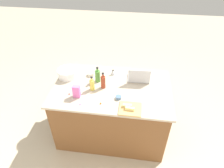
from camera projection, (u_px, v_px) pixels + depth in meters
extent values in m
plane|color=#B7A88E|center=(112.00, 130.00, 3.30)|extent=(12.00, 12.00, 0.00)
cube|color=brown|center=(112.00, 111.00, 3.04)|extent=(1.55, 0.98, 0.87)
cube|color=tan|center=(112.00, 88.00, 2.76)|extent=(1.61, 1.04, 0.03)
cube|color=#B7B7BC|center=(138.00, 78.00, 2.90)|extent=(0.32, 0.23, 0.02)
cube|color=black|center=(138.00, 77.00, 2.90)|extent=(0.28, 0.17, 0.00)
cube|color=#B7B7BC|center=(139.00, 77.00, 2.74)|extent=(0.30, 0.02, 0.20)
cube|color=#333842|center=(139.00, 76.00, 2.75)|extent=(0.27, 0.01, 0.18)
cylinder|color=white|center=(68.00, 73.00, 2.91)|extent=(0.28, 0.28, 0.12)
cylinder|color=black|center=(67.00, 73.00, 2.91)|extent=(0.23, 0.23, 0.10)
torus|color=white|center=(67.00, 70.00, 2.88)|extent=(0.29, 0.29, 0.02)
cylinder|color=maroon|center=(103.00, 82.00, 2.69)|extent=(0.06, 0.06, 0.18)
cylinder|color=maroon|center=(103.00, 75.00, 2.62)|extent=(0.03, 0.03, 0.05)
cylinder|color=black|center=(103.00, 73.00, 2.60)|extent=(0.03, 0.03, 0.01)
cylinder|color=#DBC64C|center=(92.00, 85.00, 2.66)|extent=(0.06, 0.06, 0.15)
cylinder|color=#DBC64C|center=(92.00, 79.00, 2.60)|extent=(0.03, 0.03, 0.04)
cylinder|color=black|center=(91.00, 77.00, 2.59)|extent=(0.03, 0.03, 0.01)
cylinder|color=#4C8C38|center=(98.00, 76.00, 2.81)|extent=(0.07, 0.07, 0.17)
cylinder|color=#4C8C38|center=(97.00, 70.00, 2.74)|extent=(0.03, 0.03, 0.05)
cylinder|color=black|center=(97.00, 68.00, 2.72)|extent=(0.03, 0.03, 0.01)
cube|color=tan|center=(130.00, 109.00, 2.40)|extent=(0.27, 0.24, 0.02)
cube|color=#F4E58C|center=(127.00, 106.00, 2.41)|extent=(0.11, 0.04, 0.04)
cube|color=#F4E58C|center=(130.00, 109.00, 2.37)|extent=(0.11, 0.04, 0.04)
cylinder|color=beige|center=(91.00, 74.00, 2.96)|extent=(0.09, 0.09, 0.05)
cylinder|color=slate|center=(118.00, 97.00, 2.55)|extent=(0.08, 0.08, 0.04)
cone|color=#B2B2B7|center=(113.00, 72.00, 2.97)|extent=(0.07, 0.07, 0.07)
cylinder|color=black|center=(113.00, 70.00, 2.95)|extent=(0.02, 0.02, 0.01)
cube|color=pink|center=(76.00, 91.00, 2.54)|extent=(0.09, 0.06, 0.17)
sphere|color=red|center=(69.00, 94.00, 2.62)|extent=(0.02, 0.02, 0.02)
sphere|color=orange|center=(101.00, 103.00, 2.48)|extent=(0.02, 0.02, 0.02)
sphere|color=#CC3399|center=(66.00, 76.00, 2.95)|extent=(0.02, 0.02, 0.02)
sphere|color=#CC3399|center=(80.00, 105.00, 2.46)|extent=(0.01, 0.01, 0.01)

